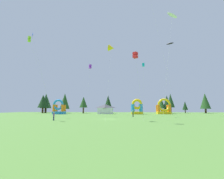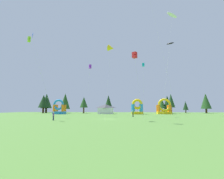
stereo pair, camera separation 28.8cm
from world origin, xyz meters
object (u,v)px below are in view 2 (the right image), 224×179
object	(u,v)px
kite_white_parafoil	(172,15)
kite_purple_box	(90,67)
inflatable_orange_dome	(137,109)
festival_tent	(106,109)
person_left_edge	(133,113)
kite_lime_box	(29,40)
inflatable_blue_arch	(59,109)
kite_blue_diamond	(33,36)
person_midfield	(53,115)
kite_cyan_box	(143,65)
inflatable_yellow_castle	(164,109)
kite_red_box	(135,55)
kite_yellow_delta	(111,48)
kite_black_parafoil	(170,44)

from	to	relation	value
kite_white_parafoil	kite_purple_box	xyz separation A→B (m)	(-21.25, 10.73, -9.14)
inflatable_orange_dome	festival_tent	size ratio (longest dim) A/B	0.96
person_left_edge	kite_lime_box	bearing A→B (deg)	-142.05
inflatable_blue_arch	kite_blue_diamond	bearing A→B (deg)	-88.28
kite_purple_box	person_midfield	world-z (taller)	kite_purple_box
kite_purple_box	kite_blue_diamond	bearing A→B (deg)	-162.22
kite_cyan_box	inflatable_yellow_castle	size ratio (longest dim) A/B	2.48
person_midfield	kite_red_box	bearing A→B (deg)	97.33
kite_yellow_delta	inflatable_orange_dome	size ratio (longest dim) A/B	2.63
kite_red_box	kite_cyan_box	distance (m)	19.95
kite_white_parafoil	inflatable_yellow_castle	size ratio (longest dim) A/B	3.84
kite_cyan_box	inflatable_yellow_castle	bearing A→B (deg)	62.23
festival_tent	kite_cyan_box	bearing A→B (deg)	-57.32
kite_lime_box	kite_blue_diamond	bearing A→B (deg)	117.21
kite_cyan_box	kite_purple_box	xyz separation A→B (m)	(-15.92, -0.88, -0.49)
kite_blue_diamond	inflatable_yellow_castle	xyz separation A→B (m)	(42.19, 26.32, -20.41)
person_midfield	person_left_edge	bearing A→B (deg)	149.50
kite_blue_diamond	kite_yellow_delta	xyz separation A→B (m)	(22.73, -8.63, -7.41)
kite_blue_diamond	person_midfield	xyz separation A→B (m)	(11.19, -9.78, -21.61)
kite_black_parafoil	kite_cyan_box	world-z (taller)	kite_black_parafoil
kite_white_parafoil	person_left_edge	world-z (taller)	kite_white_parafoil
kite_purple_box	person_midfield	bearing A→B (deg)	-106.27
person_left_edge	kite_black_parafoil	bearing A→B (deg)	50.66
kite_yellow_delta	kite_purple_box	distance (m)	15.41
inflatable_blue_arch	person_left_edge	bearing A→B (deg)	-33.20
inflatable_yellow_castle	festival_tent	xyz separation A→B (m)	(-24.27, 0.56, -0.23)
kite_lime_box	inflatable_yellow_castle	bearing A→B (deg)	42.69
kite_purple_box	person_midfield	size ratio (longest dim) A/B	8.84
kite_white_parafoil	inflatable_orange_dome	distance (m)	37.60
kite_cyan_box	festival_tent	world-z (taller)	kite_cyan_box
inflatable_yellow_castle	person_midfield	bearing A→B (deg)	-130.65
kite_red_box	inflatable_yellow_castle	bearing A→B (deg)	69.53
kite_cyan_box	person_left_edge	bearing A→B (deg)	-153.00
kite_lime_box	inflatable_blue_arch	bearing A→B (deg)	99.18
kite_black_parafoil	inflatable_yellow_castle	size ratio (longest dim) A/B	4.18
inflatable_orange_dome	inflatable_blue_arch	bearing A→B (deg)	-177.37
kite_white_parafoil	inflatable_yellow_castle	xyz separation A→B (m)	(5.45, 32.07, -21.74)
person_midfield	kite_purple_box	bearing A→B (deg)	-176.33
kite_purple_box	inflatable_blue_arch	world-z (taller)	kite_purple_box
kite_purple_box	inflatable_blue_arch	distance (m)	27.27
kite_purple_box	festival_tent	size ratio (longest dim) A/B	2.44
kite_yellow_delta	person_left_edge	xyz separation A→B (m)	(5.29, 12.75, -14.15)
kite_yellow_delta	inflatable_orange_dome	xyz separation A→B (m)	(8.25, 32.98, -13.03)
person_midfield	festival_tent	bearing A→B (deg)	-170.45
kite_white_parafoil	kite_purple_box	world-z (taller)	kite_white_parafoil
kite_cyan_box	kite_lime_box	bearing A→B (deg)	-151.95
kite_yellow_delta	kite_cyan_box	size ratio (longest dim) A/B	1.01
kite_black_parafoil	kite_red_box	bearing A→B (deg)	-117.07
kite_white_parafoil	festival_tent	bearing A→B (deg)	119.98
kite_cyan_box	person_midfield	bearing A→B (deg)	-142.30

